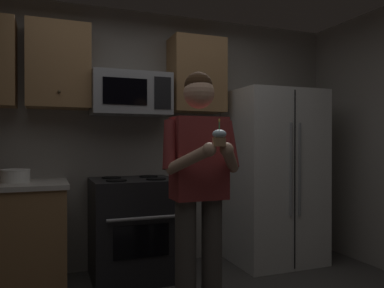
{
  "coord_description": "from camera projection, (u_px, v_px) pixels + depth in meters",
  "views": [
    {
      "loc": [
        -0.9,
        -2.14,
        1.27
      ],
      "look_at": [
        0.05,
        0.36,
        1.25
      ],
      "focal_mm": 35.65,
      "sensor_mm": 36.0,
      "label": 1
    }
  ],
  "objects": [
    {
      "name": "oven_range",
      "position": [
        133.0,
        228.0,
        3.54
      ],
      "size": [
        0.76,
        0.7,
        0.93
      ],
      "color": "black",
      "rests_on": "ground"
    },
    {
      "name": "person",
      "position": [
        200.0,
        180.0,
        2.68
      ],
      "size": [
        0.6,
        0.48,
        1.76
      ],
      "color": "#4C4742",
      "rests_on": "ground"
    },
    {
      "name": "wall_back",
      "position": [
        140.0,
        138.0,
        3.95
      ],
      "size": [
        4.4,
        0.1,
        2.6
      ],
      "primitive_type": "cube",
      "color": "gray",
      "rests_on": "ground"
    },
    {
      "name": "cabinet_row_upper",
      "position": [
        67.0,
        67.0,
        3.48
      ],
      "size": [
        2.78,
        0.36,
        0.76
      ],
      "color": "#9E7247"
    },
    {
      "name": "refrigerator",
      "position": [
        274.0,
        176.0,
        4.04
      ],
      "size": [
        0.9,
        0.75,
        1.8
      ],
      "color": "white",
      "rests_on": "ground"
    },
    {
      "name": "cupcake",
      "position": [
        219.0,
        138.0,
        2.37
      ],
      "size": [
        0.09,
        0.09,
        0.17
      ],
      "color": "#A87F56"
    },
    {
      "name": "microwave",
      "position": [
        131.0,
        94.0,
        3.64
      ],
      "size": [
        0.74,
        0.41,
        0.4
      ],
      "color": "#9EA0A5"
    },
    {
      "name": "bowl_large_white",
      "position": [
        15.0,
        175.0,
        3.24
      ],
      "size": [
        0.24,
        0.24,
        0.11
      ],
      "color": "white",
      "rests_on": "counter_left"
    }
  ]
}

